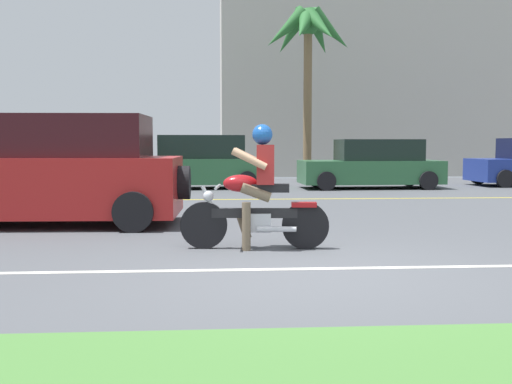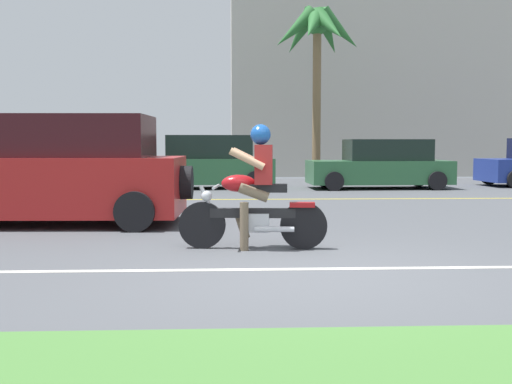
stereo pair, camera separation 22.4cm
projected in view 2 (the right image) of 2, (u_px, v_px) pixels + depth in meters
ground at (281, 234)px, 9.76m from camera, size 56.00×30.00×0.04m
lane_line_near at (304, 269)px, 6.96m from camera, size 50.40×0.12×0.01m
lane_line_far at (261, 199)px, 15.59m from camera, size 50.40×0.12×0.01m
motorcyclist at (254, 197)px, 8.27m from camera, size 1.96×0.64×1.64m
suv_nearby at (54, 171)px, 10.80m from camera, size 4.67×2.31×1.86m
parked_car_0 at (32, 166)px, 19.62m from camera, size 3.77×2.14×1.45m
parked_car_1 at (202, 164)px, 19.31m from camera, size 4.56×2.09×1.63m
parked_car_2 at (381, 166)px, 19.28m from camera, size 4.32×1.96×1.50m
palm_tree_0 at (317, 36)px, 21.64m from camera, size 3.25×3.11×6.13m
building_far at (410, 86)px, 27.72m from camera, size 15.77×4.00×7.79m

